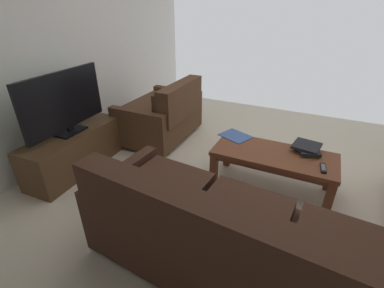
% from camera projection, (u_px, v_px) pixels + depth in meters
% --- Properties ---
extents(ground_plane, '(4.88, 5.11, 0.01)m').
position_uv_depth(ground_plane, '(260.00, 192.00, 2.77)').
color(ground_plane, beige).
extents(wall_right, '(0.12, 5.11, 2.89)m').
position_uv_depth(wall_right, '(60.00, 31.00, 3.04)').
color(wall_right, white).
rests_on(wall_right, ground).
extents(sofa_main, '(2.13, 0.98, 0.86)m').
position_uv_depth(sofa_main, '(232.00, 243.00, 1.72)').
color(sofa_main, black).
rests_on(sofa_main, ground).
extents(loveseat_near, '(0.82, 1.15, 0.83)m').
position_uv_depth(loveseat_near, '(163.00, 115.00, 3.72)').
color(loveseat_near, black).
rests_on(loveseat_near, ground).
extents(coffee_table, '(1.18, 0.53, 0.41)m').
position_uv_depth(coffee_table, '(273.00, 159.00, 2.69)').
color(coffee_table, brown).
rests_on(coffee_table, ground).
extents(tv_stand, '(0.47, 1.22, 0.47)m').
position_uv_depth(tv_stand, '(75.00, 151.00, 3.07)').
color(tv_stand, '#4C331E').
rests_on(tv_stand, ground).
extents(flat_tv, '(0.22, 1.04, 0.66)m').
position_uv_depth(flat_tv, '(64.00, 102.00, 2.79)').
color(flat_tv, black).
rests_on(flat_tv, tv_stand).
extents(book_stack, '(0.29, 0.32, 0.07)m').
position_uv_depth(book_stack, '(307.00, 148.00, 2.67)').
color(book_stack, '#337F51').
rests_on(book_stack, coffee_table).
extents(tv_remote, '(0.06, 0.16, 0.02)m').
position_uv_depth(tv_remote, '(323.00, 168.00, 2.40)').
color(tv_remote, black).
rests_on(tv_remote, coffee_table).
extents(loose_magazine, '(0.38, 0.35, 0.01)m').
position_uv_depth(loose_magazine, '(235.00, 136.00, 2.99)').
color(loose_magazine, '#385693').
rests_on(loose_magazine, coffee_table).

